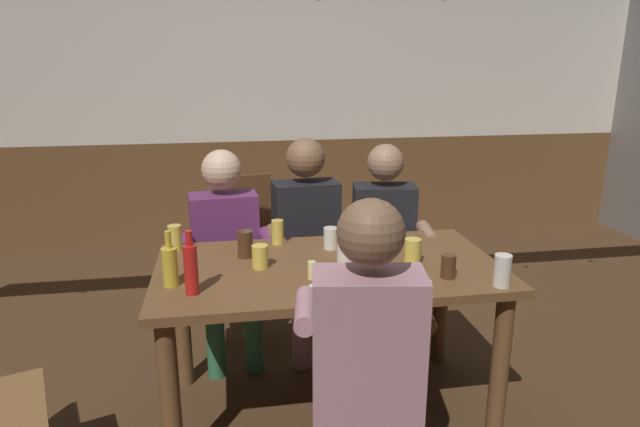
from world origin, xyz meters
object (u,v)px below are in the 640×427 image
object	(u,v)px
person_1	(308,235)
pint_glass_8	(260,257)
pint_glass_0	(245,244)
pint_glass_5	(413,251)
pint_glass_2	(175,238)
pint_glass_1	(278,232)
person_2	(385,237)
condiment_caddy	(411,284)
bottle_1	(170,265)
plate_0	(336,293)
pint_glass_6	(502,271)
bottle_0	(191,268)
table_candle	(312,270)
pint_glass_3	(448,266)
dining_table	(328,288)
person_0	(226,245)
pint_glass_7	(331,238)
person_3	(365,349)
chair_empty_far_end	(249,235)
pint_glass_4	(346,249)

from	to	relation	value
person_1	pint_glass_8	distance (m)	0.73
pint_glass_0	pint_glass_5	distance (m)	0.79
pint_glass_2	pint_glass_1	bearing A→B (deg)	2.35
person_2	pint_glass_8	bearing A→B (deg)	48.28
condiment_caddy	pint_glass_0	size ratio (longest dim) A/B	1.08
bottle_1	person_1	bearing A→B (deg)	48.24
plate_0	pint_glass_6	world-z (taller)	pint_glass_6
bottle_0	pint_glass_0	world-z (taller)	bottle_0
pint_glass_1	pint_glass_2	size ratio (longest dim) A/B	0.96
person_1	condiment_caddy	bearing A→B (deg)	101.30
person_1	pint_glass_2	distance (m)	0.80
pint_glass_1	plate_0	bearing A→B (deg)	-75.82
person_1	table_candle	size ratio (longest dim) A/B	15.55
pint_glass_0	pint_glass_6	world-z (taller)	pint_glass_6
pint_glass_2	pint_glass_3	size ratio (longest dim) A/B	1.23
dining_table	pint_glass_2	size ratio (longest dim) A/B	12.13
plate_0	pint_glass_0	world-z (taller)	pint_glass_0
dining_table	pint_glass_0	xyz separation A→B (m)	(-0.37, 0.17, 0.18)
dining_table	pint_glass_5	world-z (taller)	pint_glass_5
person_0	person_1	bearing A→B (deg)	175.37
pint_glass_2	pint_glass_7	distance (m)	0.77
pint_glass_8	pint_glass_6	bearing A→B (deg)	-21.09
person_3	pint_glass_1	world-z (taller)	person_3
dining_table	pint_glass_0	size ratio (longest dim) A/B	12.14
bottle_0	pint_glass_8	size ratio (longest dim) A/B	2.51
table_candle	condiment_caddy	world-z (taller)	table_candle
plate_0	person_0	bearing A→B (deg)	113.72
plate_0	pint_glass_6	distance (m)	0.70
pint_glass_1	pint_glass_2	xyz separation A→B (m)	(-0.51, -0.02, 0.00)
person_0	plate_0	bearing A→B (deg)	108.26
condiment_caddy	bottle_0	distance (m)	0.90
person_3	pint_glass_1	bearing A→B (deg)	111.51
person_2	chair_empty_far_end	world-z (taller)	person_2
condiment_caddy	pint_glass_1	xyz separation A→B (m)	(-0.49, 0.67, 0.04)
pint_glass_1	pint_glass_2	bearing A→B (deg)	-177.65
person_2	dining_table	bearing A→B (deg)	63.76
chair_empty_far_end	pint_glass_8	xyz separation A→B (m)	(-0.00, -1.36, 0.34)
plate_0	bottle_1	distance (m)	0.70
person_1	person_2	bearing A→B (deg)	173.76
person_0	pint_glass_0	size ratio (longest dim) A/B	9.19
person_3	pint_glass_3	bearing A→B (deg)	50.51
chair_empty_far_end	pint_glass_4	xyz separation A→B (m)	(0.39, -1.37, 0.35)
pint_glass_5	pint_glass_7	size ratio (longest dim) A/B	1.12
person_1	plate_0	size ratio (longest dim) A/B	4.83
chair_empty_far_end	person_2	bearing A→B (deg)	123.64
pint_glass_0	pint_glass_7	distance (m)	0.43
person_1	chair_empty_far_end	bearing A→B (deg)	-70.86
table_candle	pint_glass_4	xyz separation A→B (m)	(0.18, 0.17, 0.03)
dining_table	plate_0	world-z (taller)	plate_0
dining_table	plate_0	xyz separation A→B (m)	(-0.03, -0.33, 0.12)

